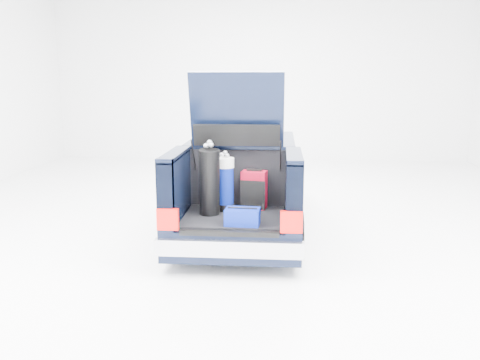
# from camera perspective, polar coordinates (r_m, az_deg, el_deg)

# --- Properties ---
(ground) EXTENTS (14.00, 14.00, 0.00)m
(ground) POSITION_cam_1_polar(r_m,az_deg,el_deg) (8.31, 0.27, -5.27)
(ground) COLOR white
(ground) RESTS_ON ground
(car) EXTENTS (1.87, 4.65, 2.47)m
(car) POSITION_cam_1_polar(r_m,az_deg,el_deg) (8.25, 0.33, -0.58)
(car) COLOR black
(car) RESTS_ON ground
(red_suitcase) EXTENTS (0.37, 0.27, 0.56)m
(red_suitcase) POSITION_cam_1_polar(r_m,az_deg,el_deg) (7.03, 1.60, -1.12)
(red_suitcase) COLOR maroon
(red_suitcase) RESTS_ON car
(black_golf_bag) EXTENTS (0.33, 0.39, 0.99)m
(black_golf_bag) POSITION_cam_1_polar(r_m,az_deg,el_deg) (6.67, -3.44, -0.22)
(black_golf_bag) COLOR black
(black_golf_bag) RESTS_ON car
(blue_golf_bag) EXTENTS (0.29, 0.29, 0.82)m
(blue_golf_bag) POSITION_cam_1_polar(r_m,az_deg,el_deg) (6.91, -1.68, -0.41)
(blue_golf_bag) COLOR black
(blue_golf_bag) RESTS_ON car
(blue_duffel) EXTENTS (0.44, 0.30, 0.22)m
(blue_duffel) POSITION_cam_1_polar(r_m,az_deg,el_deg) (6.29, 0.28, -4.13)
(blue_duffel) COLOR navy
(blue_duffel) RESTS_ON car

